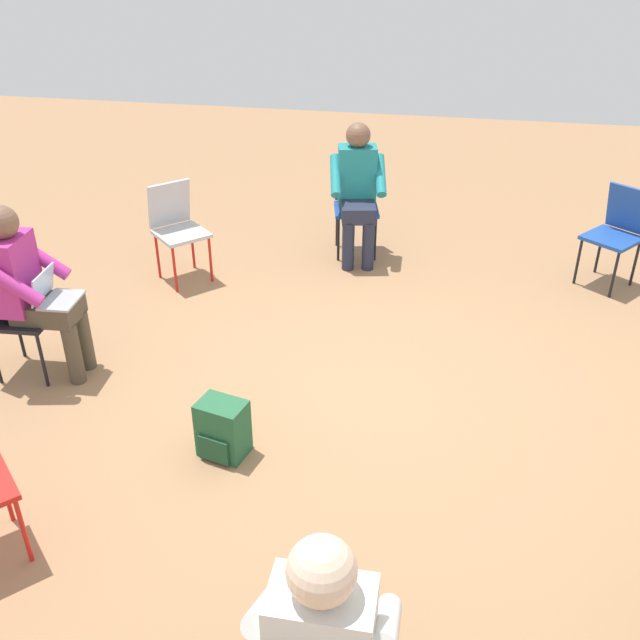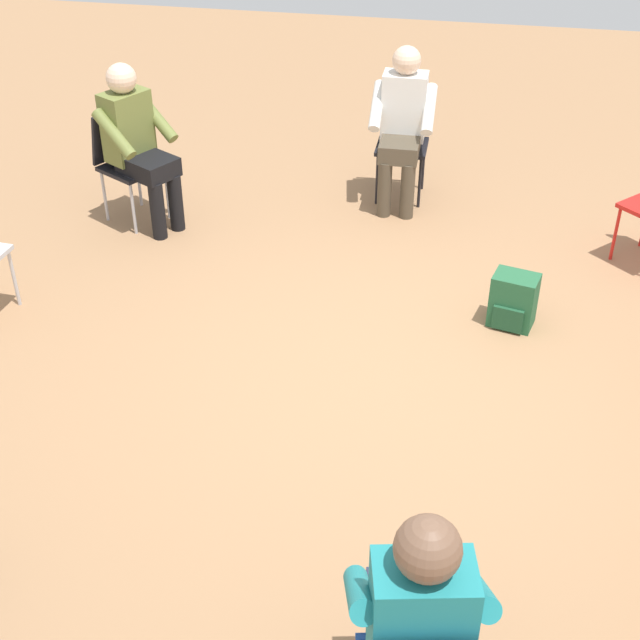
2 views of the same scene
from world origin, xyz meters
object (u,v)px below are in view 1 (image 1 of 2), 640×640
(chair_south, at_px, (12,309))
(chair_northwest, at_px, (618,229))
(chair_southwest, at_px, (177,225))
(backpack_near_laptop_user, at_px, (223,431))
(chair_west, at_px, (356,201))
(person_in_teal, at_px, (358,186))
(person_with_laptop, at_px, (29,285))
(person_in_white, at_px, (326,637))

(chair_south, bearing_deg, chair_northwest, 113.66)
(chair_south, bearing_deg, chair_southwest, 156.94)
(chair_northwest, bearing_deg, backpack_near_laptop_user, 85.72)
(chair_northwest, bearing_deg, chair_west, 31.98)
(chair_northwest, distance_m, person_in_teal, 2.26)
(person_with_laptop, relative_size, person_in_teal, 1.00)
(chair_southwest, distance_m, backpack_near_laptop_user, 2.50)
(chair_west, bearing_deg, person_with_laptop, 41.73)
(chair_west, xyz_separation_m, chair_south, (2.51, -1.99, 0.00))
(person_in_teal, distance_m, backpack_near_laptop_user, 2.99)
(backpack_near_laptop_user, bearing_deg, chair_southwest, -153.55)
(chair_south, distance_m, person_with_laptop, 0.26)
(chair_southwest, distance_m, person_with_laptop, 1.68)
(chair_northwest, distance_m, chair_southwest, 3.76)
(person_in_white, relative_size, backpack_near_laptop_user, 3.44)
(person_in_teal, bearing_deg, backpack_near_laptop_user, 70.81)
(backpack_near_laptop_user, bearing_deg, person_in_white, 29.68)
(chair_northwest, relative_size, person_with_laptop, 0.69)
(chair_northwest, bearing_deg, person_in_teal, 36.00)
(chair_northwest, bearing_deg, chair_south, 66.16)
(chair_west, bearing_deg, person_in_white, 85.11)
(chair_northwest, relative_size, chair_south, 1.00)
(chair_south, relative_size, person_in_white, 0.69)
(chair_southwest, bearing_deg, chair_northwest, 142.65)
(chair_northwest, distance_m, backpack_near_laptop_user, 3.86)
(person_in_white, bearing_deg, chair_west, 96.58)
(chair_northwest, bearing_deg, person_with_laptop, 66.99)
(backpack_near_laptop_user, bearing_deg, chair_northwest, 137.32)
(chair_southwest, height_order, person_in_teal, person_in_teal)
(person_with_laptop, bearing_deg, chair_northwest, 114.49)
(chair_southwest, bearing_deg, person_in_teal, 159.11)
(person_in_teal, bearing_deg, chair_west, -90.00)
(person_with_laptop, bearing_deg, chair_southwest, 162.32)
(chair_south, height_order, backpack_near_laptop_user, chair_south)
(chair_southwest, height_order, person_with_laptop, person_with_laptop)
(person_with_laptop, bearing_deg, chair_west, 139.79)
(chair_northwest, relative_size, person_in_white, 0.69)
(backpack_near_laptop_user, bearing_deg, chair_west, 173.99)
(person_in_white, bearing_deg, chair_southwest, 117.15)
(person_in_white, bearing_deg, chair_northwest, 68.61)
(chair_west, bearing_deg, chair_southwest, 19.26)
(chair_northwest, height_order, person_with_laptop, person_with_laptop)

